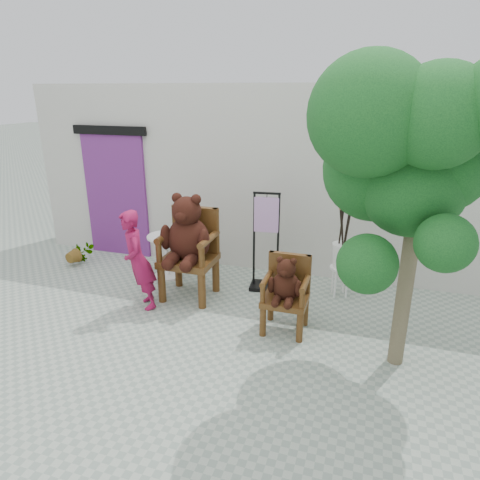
{
  "coord_description": "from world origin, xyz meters",
  "views": [
    {
      "loc": [
        1.37,
        -3.93,
        2.9
      ],
      "look_at": [
        -0.29,
        1.36,
        0.95
      ],
      "focal_mm": 32.0,
      "sensor_mm": 36.0,
      "label": 1
    }
  ],
  "objects": [
    {
      "name": "ground_plane",
      "position": [
        0.0,
        0.0,
        0.0
      ],
      "size": [
        60.0,
        60.0,
        0.0
      ],
      "primitive_type": "plane",
      "color": "#95A190",
      "rests_on": "ground"
    },
    {
      "name": "stool_bucket",
      "position": [
        1.06,
        2.01,
        0.64
      ],
      "size": [
        0.32,
        0.32,
        1.45
      ],
      "rotation": [
        0.0,
        0.0,
        0.31
      ],
      "color": "white",
      "rests_on": "ground"
    },
    {
      "name": "potted_plant",
      "position": [
        -3.4,
        1.88,
        0.22
      ],
      "size": [
        0.44,
        0.4,
        0.43
      ],
      "primitive_type": "imported",
      "rotation": [
        0.0,
        0.0,
        -0.17
      ],
      "color": "#103B18",
      "rests_on": "ground"
    },
    {
      "name": "chair_big",
      "position": [
        -1.06,
        1.34,
        0.89
      ],
      "size": [
        0.74,
        0.82,
        1.56
      ],
      "color": "#42260E",
      "rests_on": "ground"
    },
    {
      "name": "doorway",
      "position": [
        -3.0,
        2.58,
        1.16
      ],
      "size": [
        1.4,
        0.11,
        2.33
      ],
      "color": "#682673",
      "rests_on": "ground"
    },
    {
      "name": "person",
      "position": [
        -1.56,
        0.8,
        0.71
      ],
      "size": [
        0.58,
        0.61,
        1.41
      ],
      "primitive_type": "imported",
      "rotation": [
        0.0,
        0.0,
        -0.9
      ],
      "color": "maroon",
      "rests_on": "ground"
    },
    {
      "name": "chair_small",
      "position": [
        0.48,
        0.83,
        0.59
      ],
      "size": [
        0.55,
        0.54,
        1.0
      ],
      "color": "#42260E",
      "rests_on": "ground"
    },
    {
      "name": "cafe_table",
      "position": [
        -1.69,
        1.87,
        0.44
      ],
      "size": [
        0.6,
        0.6,
        0.7
      ],
      "rotation": [
        0.0,
        0.0,
        -0.14
      ],
      "color": "white",
      "rests_on": "ground"
    },
    {
      "name": "back_wall",
      "position": [
        0.0,
        3.1,
        1.5
      ],
      "size": [
        9.0,
        1.0,
        3.0
      ],
      "primitive_type": "cube",
      "color": "beige",
      "rests_on": "ground"
    },
    {
      "name": "tree",
      "position": [
        1.68,
        0.46,
        2.34
      ],
      "size": [
        1.98,
        1.7,
        3.26
      ],
      "rotation": [
        0.0,
        0.0,
        0.05
      ],
      "color": "brown",
      "rests_on": "ground"
    },
    {
      "name": "display_stand",
      "position": [
        -0.06,
        1.91,
        0.58
      ],
      "size": [
        0.49,
        0.4,
        1.51
      ],
      "rotation": [
        0.0,
        0.0,
        0.11
      ],
      "color": "black",
      "rests_on": "ground"
    }
  ]
}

